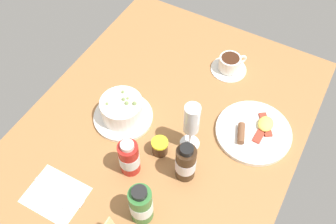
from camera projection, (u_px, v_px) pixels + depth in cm
name	position (u px, v px, depth cm)	size (l,w,h in cm)	color
ground_plane	(162.00, 130.00, 121.75)	(110.00, 84.00, 3.00)	#9E6B3D
porridge_bowl	(122.00, 110.00, 119.42)	(19.17, 19.17, 9.08)	white
cutlery_setting	(57.00, 196.00, 106.57)	(13.54, 16.90, 0.90)	white
coffee_cup	(230.00, 64.00, 132.96)	(12.68, 12.68, 5.97)	white
wine_glass	(192.00, 121.00, 107.26)	(6.16, 6.16, 18.48)	white
jam_jar	(160.00, 147.00, 113.17)	(5.07, 5.07, 5.35)	#392213
sauce_bottle_green	(141.00, 205.00, 98.03)	(6.26, 6.26, 15.16)	#337233
sauce_bottle_red	(129.00, 158.00, 106.93)	(5.98, 5.98, 13.62)	#B21E19
sauce_bottle_brown	(186.00, 163.00, 105.55)	(5.92, 5.92, 14.68)	#382314
breakfast_plate	(254.00, 131.00, 118.52)	(23.88, 23.88, 3.70)	white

